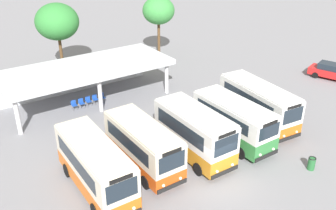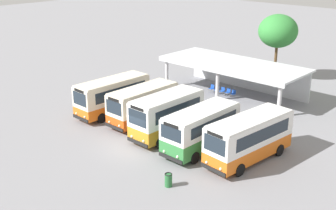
# 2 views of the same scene
# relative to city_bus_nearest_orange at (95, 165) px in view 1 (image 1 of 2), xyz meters

# --- Properties ---
(ground_plane) EXTENTS (180.00, 180.00, 0.00)m
(ground_plane) POSITION_rel_city_bus_nearest_orange_xyz_m (6.66, -3.68, -1.80)
(ground_plane) COLOR gray
(city_bus_nearest_orange) EXTENTS (2.46, 7.36, 3.25)m
(city_bus_nearest_orange) POSITION_rel_city_bus_nearest_orange_xyz_m (0.00, 0.00, 0.00)
(city_bus_nearest_orange) COLOR black
(city_bus_nearest_orange) RESTS_ON ground
(city_bus_second_in_row) EXTENTS (2.38, 6.74, 3.15)m
(city_bus_second_in_row) POSITION_rel_city_bus_nearest_orange_xyz_m (3.57, 0.39, -0.05)
(city_bus_second_in_row) COLOR black
(city_bus_second_in_row) RESTS_ON ground
(city_bus_middle_cream) EXTENTS (2.51, 6.57, 3.49)m
(city_bus_middle_cream) POSITION_rel_city_bus_nearest_orange_xyz_m (7.15, -0.45, 0.12)
(city_bus_middle_cream) COLOR black
(city_bus_middle_cream) RESTS_ON ground
(city_bus_fourth_amber) EXTENTS (2.45, 6.81, 3.22)m
(city_bus_fourth_amber) POSITION_rel_city_bus_nearest_orange_xyz_m (10.72, -0.56, -0.02)
(city_bus_fourth_amber) COLOR black
(city_bus_fourth_amber) RESTS_ON ground
(city_bus_fifth_blue) EXTENTS (2.99, 7.56, 3.28)m
(city_bus_fifth_blue) POSITION_rel_city_bus_nearest_orange_xyz_m (14.30, 0.39, 0.02)
(city_bus_fifth_blue) COLOR black
(city_bus_fifth_blue) RESTS_ON ground
(parked_car_flank) EXTENTS (3.08, 4.88, 1.62)m
(parked_car_flank) POSITION_rel_city_bus_nearest_orange_xyz_m (27.79, 2.69, -0.97)
(parked_car_flank) COLOR black
(parked_car_flank) RESTS_ON ground
(terminal_canopy) EXTENTS (15.01, 6.19, 3.40)m
(terminal_canopy) POSITION_rel_city_bus_nearest_orange_xyz_m (4.81, 12.76, 0.89)
(terminal_canopy) COLOR silver
(terminal_canopy) RESTS_ON ground
(waiting_chair_end_by_column) EXTENTS (0.44, 0.44, 0.86)m
(waiting_chair_end_by_column) POSITION_rel_city_bus_nearest_orange_xyz_m (2.97, 11.08, -1.28)
(waiting_chair_end_by_column) COLOR slate
(waiting_chair_end_by_column) RESTS_ON ground
(waiting_chair_second_from_end) EXTENTS (0.44, 0.44, 0.86)m
(waiting_chair_second_from_end) POSITION_rel_city_bus_nearest_orange_xyz_m (3.64, 11.07, -1.28)
(waiting_chair_second_from_end) COLOR slate
(waiting_chair_second_from_end) RESTS_ON ground
(waiting_chair_middle_seat) EXTENTS (0.44, 0.44, 0.86)m
(waiting_chair_middle_seat) POSITION_rel_city_bus_nearest_orange_xyz_m (4.31, 11.10, -1.28)
(waiting_chair_middle_seat) COLOR slate
(waiting_chair_middle_seat) RESTS_ON ground
(waiting_chair_fourth_seat) EXTENTS (0.44, 0.44, 0.86)m
(waiting_chair_fourth_seat) POSITION_rel_city_bus_nearest_orange_xyz_m (4.98, 11.14, -1.28)
(waiting_chair_fourth_seat) COLOR slate
(waiting_chair_fourth_seat) RESTS_ON ground
(waiting_chair_fifth_seat) EXTENTS (0.44, 0.44, 0.86)m
(waiting_chair_fifth_seat) POSITION_rel_city_bus_nearest_orange_xyz_m (5.66, 11.11, -1.28)
(waiting_chair_fifth_seat) COLOR slate
(waiting_chair_fifth_seat) RESTS_ON ground
(roadside_tree_behind_canopy) EXTENTS (4.41, 4.41, 7.52)m
(roadside_tree_behind_canopy) POSITION_rel_city_bus_nearest_orange_xyz_m (5.32, 19.94, 3.83)
(roadside_tree_behind_canopy) COLOR brown
(roadside_tree_behind_canopy) RESTS_ON ground
(roadside_tree_east_of_canopy) EXTENTS (3.67, 3.67, 7.24)m
(roadside_tree_east_of_canopy) POSITION_rel_city_bus_nearest_orange_xyz_m (16.60, 18.35, 3.85)
(roadside_tree_east_of_canopy) COLOR brown
(roadside_tree_east_of_canopy) RESTS_ON ground
(litter_bin_apron) EXTENTS (0.49, 0.49, 0.90)m
(litter_bin_apron) POSITION_rel_city_bus_nearest_orange_xyz_m (12.56, -6.16, -1.34)
(litter_bin_apron) COLOR #266633
(litter_bin_apron) RESTS_ON ground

